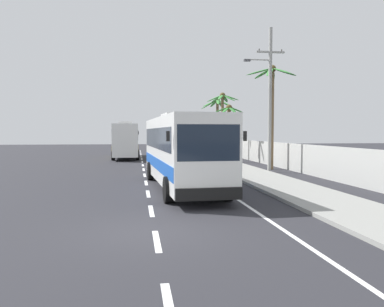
% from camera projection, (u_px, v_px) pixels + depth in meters
% --- Properties ---
extents(ground_plane, '(160.00, 160.00, 0.00)m').
position_uv_depth(ground_plane, '(155.00, 231.00, 10.81)').
color(ground_plane, '#28282D').
extents(sidewalk_kerb, '(3.20, 90.00, 0.14)m').
position_uv_depth(sidewalk_kerb, '(269.00, 180.00, 21.65)').
color(sidewalk_kerb, gray).
rests_on(sidewalk_kerb, ground).
extents(lane_markings, '(3.74, 71.00, 0.01)m').
position_uv_depth(lane_markings, '(178.00, 174.00, 25.65)').
color(lane_markings, white).
rests_on(lane_markings, ground).
extents(boundary_wall, '(0.24, 60.00, 1.95)m').
position_uv_depth(boundary_wall, '(303.00, 159.00, 26.09)').
color(boundary_wall, '#B2B2AD').
rests_on(boundary_wall, ground).
extents(coach_bus_foreground, '(3.37, 11.73, 3.74)m').
position_uv_depth(coach_bus_foreground, '(181.00, 149.00, 19.20)').
color(coach_bus_foreground, white).
rests_on(coach_bus_foreground, ground).
extents(coach_bus_far_lane, '(2.89, 10.86, 3.84)m').
position_uv_depth(coach_bus_far_lane, '(126.00, 139.00, 41.20)').
color(coach_bus_far_lane, white).
rests_on(coach_bus_far_lane, ground).
extents(motorcycle_beside_bus, '(0.56, 1.96, 1.58)m').
position_uv_depth(motorcycle_beside_bus, '(204.00, 161.00, 28.10)').
color(motorcycle_beside_bus, black).
rests_on(motorcycle_beside_bus, ground).
extents(utility_pole_mid, '(2.84, 0.24, 9.83)m').
position_uv_depth(utility_pole_mid, '(269.00, 96.00, 26.45)').
color(utility_pole_mid, '#9E9E99').
rests_on(utility_pole_mid, ground).
extents(palm_second, '(3.87, 4.10, 6.71)m').
position_uv_depth(palm_second, '(217.00, 114.00, 44.61)').
color(palm_second, brown).
rests_on(palm_second, ground).
extents(palm_third, '(2.68, 2.83, 5.31)m').
position_uv_depth(palm_third, '(229.00, 124.00, 35.71)').
color(palm_third, brown).
rests_on(palm_third, ground).
extents(palm_fourth, '(3.78, 3.53, 7.68)m').
position_uv_depth(palm_fourth, '(272.00, 97.00, 28.51)').
color(palm_fourth, brown).
rests_on(palm_fourth, ground).
extents(palm_farthest, '(3.27, 3.03, 6.74)m').
position_uv_depth(palm_farthest, '(223.00, 111.00, 38.97)').
color(palm_farthest, brown).
rests_on(palm_farthest, ground).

